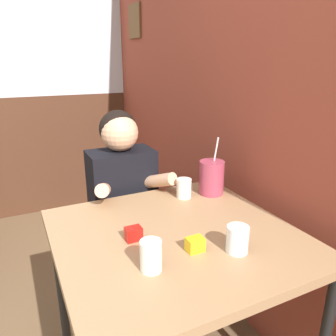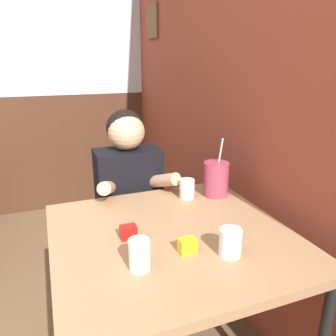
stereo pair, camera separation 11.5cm
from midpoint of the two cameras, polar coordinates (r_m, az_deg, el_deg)
name	(u,v)px [view 2 (the right image)]	position (r m, az deg, el deg)	size (l,w,h in m)	color
brick_wall_right	(202,69)	(2.18, 7.55, 16.71)	(0.08, 4.51, 2.70)	brown
main_table	(172,250)	(1.32, 3.29, -14.10)	(0.89, 0.87, 0.77)	#93704C
person_seated	(130,211)	(1.84, -4.94, -7.58)	(0.42, 0.40, 1.17)	black
cocktail_pitcher	(216,179)	(1.61, 10.36, -1.90)	(0.12, 0.12, 0.29)	#99384C
glass_near_pitcher	(230,242)	(1.16, 13.66, -12.51)	(0.08, 0.08, 0.10)	silver
glass_center	(139,255)	(1.06, -1.80, -14.92)	(0.07, 0.07, 0.10)	silver
glass_far_side	(187,189)	(1.57, 5.42, -3.67)	(0.07, 0.07, 0.09)	silver
condiment_ketchup	(128,232)	(1.24, -4.22, -11.12)	(0.06, 0.04, 0.05)	#B7140F
condiment_mustard	(187,246)	(1.16, 6.30, -13.34)	(0.06, 0.04, 0.05)	yellow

